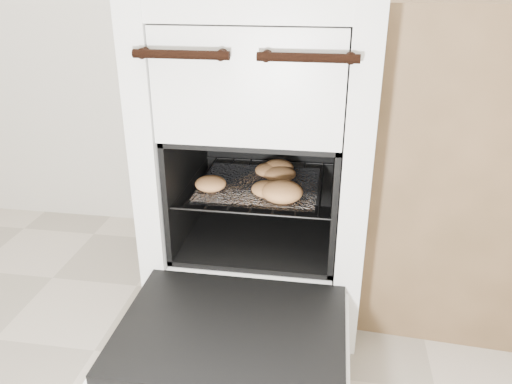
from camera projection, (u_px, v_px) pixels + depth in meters
stove at (264, 158)px, 1.65m from camera, size 0.65×0.73×1.00m
oven_door at (232, 332)px, 1.26m from camera, size 0.59×0.46×0.04m
oven_rack at (260, 184)px, 1.61m from camera, size 0.48×0.46×0.01m
foil_sheet at (259, 185)px, 1.59m from camera, size 0.37×0.33×0.01m
baked_rolls at (268, 180)px, 1.55m from camera, size 0.38×0.34×0.06m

